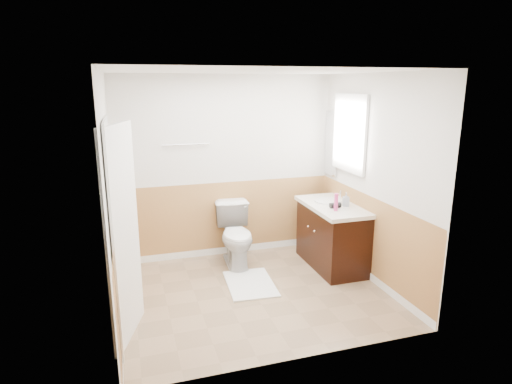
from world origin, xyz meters
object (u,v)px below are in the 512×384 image
object	(u,v)px
toilet	(236,235)
vanity_cabinet	(332,237)
soap_dispenser	(346,199)
bath_mat	(250,284)
lotion_bottle	(336,202)

from	to	relation	value
toilet	vanity_cabinet	bearing A→B (deg)	-15.66
soap_dispenser	vanity_cabinet	bearing A→B (deg)	138.82
bath_mat	vanity_cabinet	xyz separation A→B (m)	(1.19, 0.23, 0.39)
toilet	soap_dispenser	world-z (taller)	soap_dispenser
bath_mat	lotion_bottle	bearing A→B (deg)	-1.67
toilet	bath_mat	world-z (taller)	toilet
toilet	soap_dispenser	xyz separation A→B (m)	(1.31, -0.53, 0.53)
bath_mat	toilet	bearing A→B (deg)	90.00
toilet	lotion_bottle	size ratio (longest dim) A/B	3.71
bath_mat	lotion_bottle	world-z (taller)	lotion_bottle
toilet	vanity_cabinet	xyz separation A→B (m)	(1.19, -0.43, -0.01)
lotion_bottle	toilet	bearing A→B (deg)	148.00
vanity_cabinet	soap_dispenser	bearing A→B (deg)	-41.18
lotion_bottle	bath_mat	bearing A→B (deg)	178.33
bath_mat	vanity_cabinet	world-z (taller)	vanity_cabinet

